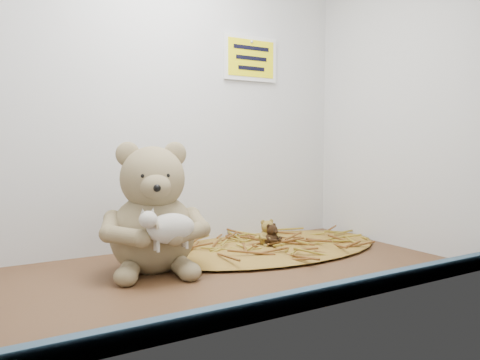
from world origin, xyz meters
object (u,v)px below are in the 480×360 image
main_teddy (153,207)px  toy_lamb (171,228)px  mini_teddy_brown (272,234)px  mini_teddy_tan (267,231)px

main_teddy → toy_lamb: bearing=-75.1°
main_teddy → mini_teddy_brown: size_ratio=4.69×
toy_lamb → mini_teddy_brown: (35.27, 13.68, -7.00)cm
main_teddy → mini_teddy_tan: size_ratio=4.09×
toy_lamb → mini_teddy_tan: (34.99, 15.41, -6.54)cm
toy_lamb → mini_teddy_tan: toy_lamb is taller
main_teddy → mini_teddy_tan: 36.68cm
toy_lamb → mini_teddy_brown: size_ratio=2.18×
main_teddy → toy_lamb: main_teddy is taller
main_teddy → toy_lamb: 11.20cm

